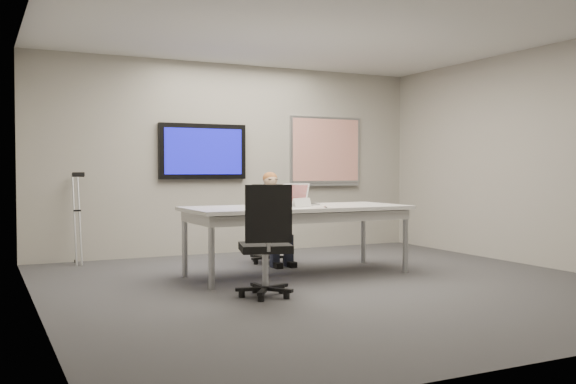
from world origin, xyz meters
name	(u,v)px	position (x,y,z in m)	size (l,w,h in m)	color
floor	(335,284)	(0.00, 0.00, 0.00)	(6.00, 6.00, 0.02)	#3C3C3F
ceiling	(336,22)	(0.00, 0.00, 2.80)	(6.00, 6.00, 0.02)	silver
wall_back	(234,159)	(0.00, 3.00, 1.40)	(6.00, 0.02, 2.80)	#A19D92
wall_front	(568,144)	(0.00, -3.00, 1.40)	(6.00, 0.02, 2.80)	#A19D92
wall_left	(35,151)	(-3.00, 0.00, 1.40)	(0.02, 6.00, 2.80)	#A19D92
wall_right	(539,157)	(3.00, 0.00, 1.40)	(0.02, 6.00, 2.80)	#A19D92
conference_table	(297,214)	(-0.08, 0.75, 0.72)	(2.63, 1.11, 0.81)	white
tv_display	(203,151)	(-0.50, 2.95, 1.50)	(1.30, 0.09, 0.80)	black
whiteboard	(326,151)	(1.55, 2.97, 1.53)	(1.25, 0.08, 1.10)	#999CA1
office_chair_far	(268,238)	(0.03, 1.83, 0.32)	(0.63, 0.63, 1.04)	black
office_chair_near	(266,262)	(-0.96, -0.32, 0.34)	(0.65, 0.65, 1.10)	black
seated_person	(275,227)	(0.02, 1.59, 0.49)	(0.39, 0.67, 1.21)	#1D2131
crutch	(77,217)	(-2.28, 2.76, 0.61)	(0.17, 0.39, 1.23)	#B3B6BB
laptop	(299,200)	(0.06, 0.98, 0.87)	(0.39, 0.37, 0.26)	#BABABD
name_tent	(302,202)	(-0.10, 0.60, 0.86)	(0.26, 0.07, 0.10)	white
pen	(326,207)	(0.08, 0.35, 0.81)	(0.01, 0.01, 0.15)	black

